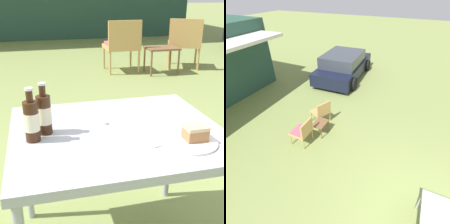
# 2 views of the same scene
# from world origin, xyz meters

# --- Properties ---
(parked_car) EXTENTS (4.24, 2.32, 1.32)m
(parked_car) POSITION_xyz_m (6.21, 4.72, 0.64)
(parked_car) COLOR black
(parked_car) RESTS_ON ground_plane
(wicker_chair_cushioned) EXTENTS (0.56, 0.53, 0.87)m
(wicker_chair_cushioned) POSITION_xyz_m (1.11, 3.82, 0.49)
(wicker_chair_cushioned) COLOR tan
(wicker_chair_cushioned) RESTS_ON ground_plane
(wicker_chair_plain) EXTENTS (0.72, 0.70, 0.87)m
(wicker_chair_plain) POSITION_xyz_m (2.25, 3.80, 0.49)
(wicker_chair_plain) COLOR tan
(wicker_chair_plain) RESTS_ON ground_plane
(garden_side_table) EXTENTS (0.53, 0.38, 0.44)m
(garden_side_table) POSITION_xyz_m (1.73, 3.56, 0.38)
(garden_side_table) COLOR brown
(garden_side_table) RESTS_ON ground_plane
(patio_table) EXTENTS (0.98, 0.84, 0.72)m
(patio_table) POSITION_xyz_m (0.00, 0.00, 0.66)
(patio_table) COLOR #9EA3A8
(patio_table) RESTS_ON ground_plane
(loose_bottle_cap) EXTENTS (0.03, 0.03, 0.01)m
(loose_bottle_cap) POSITION_xyz_m (-0.04, 0.08, 0.73)
(loose_bottle_cap) COLOR silver
(loose_bottle_cap) RESTS_ON patio_table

